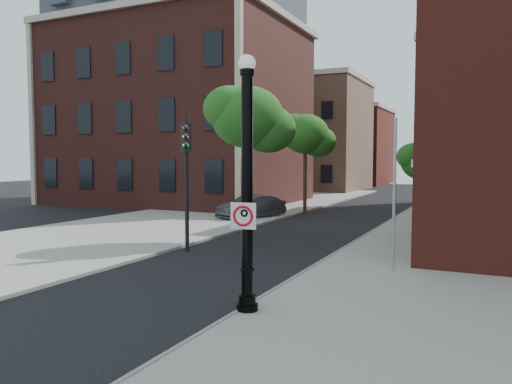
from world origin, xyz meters
The scene contains 16 objects.
ground centered at (0.00, 0.00, 0.00)m, with size 120.00×120.00×0.00m, color black.
sidewalk_right centered at (6.00, 10.00, 0.06)m, with size 8.00×60.00×0.12m, color gray.
sidewalk_left centered at (-9.00, 18.00, 0.06)m, with size 10.00×50.00×0.12m, color gray.
curb_edge centered at (2.05, 10.00, 0.07)m, with size 0.10×60.00×0.14m, color gray.
victorian_building centered at (-16.00, 23.97, 8.74)m, with size 18.60×14.60×17.95m.
bg_building_tan_a centered at (-12.00, 44.00, 6.00)m, with size 12.00×12.00×12.00m, color #9B6E54.
bg_building_red centered at (-12.00, 58.00, 5.00)m, with size 12.00×12.00×10.00m, color maroon.
lamppost centered at (2.23, -0.26, 2.78)m, with size 0.51×0.51×6.02m.
no_parking_sign centered at (2.21, -0.42, 2.36)m, with size 0.61×0.13×0.61m.
parked_car centered at (-5.75, 16.19, 0.72)m, with size 1.52×4.37×1.44m, color #323338.
traffic_signal_left centered at (-3.43, 5.76, 3.59)m, with size 0.43×0.47×5.32m.
traffic_signal_right centered at (4.80, 9.69, 3.32)m, with size 0.35×0.42×4.92m.
utility_pole centered at (4.54, 5.39, 2.46)m, with size 0.10×0.10×4.92m, color #999999.
street_tree_a centered at (-2.43, 9.21, 5.38)m, with size 3.78×3.41×6.80m.
street_tree_b centered at (-3.86, 20.46, 5.15)m, with size 3.62×3.27×6.52m.
street_tree_c centered at (4.34, 13.93, 3.44)m, with size 2.42×2.19×4.36m.
Camera 1 is at (7.37, -10.50, 3.70)m, focal length 35.00 mm.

